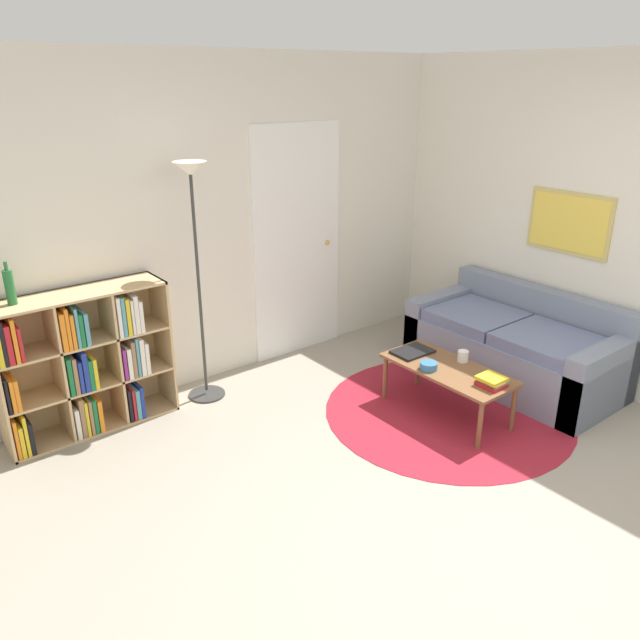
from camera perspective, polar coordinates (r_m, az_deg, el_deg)
The scene contains 13 objects.
ground_plane at distance 3.81m, azimuth 15.63°, elevation -18.68°, with size 14.00×14.00×0.00m, color gray.
wall_back at distance 5.17m, azimuth -8.32°, elevation 8.74°, with size 7.36×0.11×2.60m.
wall_right at distance 5.66m, azimuth 19.20°, elevation 9.01°, with size 0.08×5.77×2.60m.
rug at distance 4.94m, azimuth 11.59°, elevation -8.16°, with size 1.88×1.88×0.01m.
bookshelf at distance 4.72m, azimuth -20.90°, elevation -3.69°, with size 1.19×0.34×1.04m.
floor_lamp at distance 4.67m, azimuth -11.43°, elevation 8.64°, with size 0.29×0.29×1.85m.
couch at distance 5.50m, azimuth 17.63°, elevation -2.40°, with size 0.86×1.71×0.74m.
coffee_table at distance 4.75m, azimuth 11.60°, elevation -4.73°, with size 0.46×1.01×0.39m.
laptop at distance 4.93m, azimuth 8.45°, elevation -2.87°, with size 0.31×0.23×0.02m.
bowl at distance 4.67m, azimuth 9.90°, elevation -4.15°, with size 0.13×0.13×0.05m.
book_stack_on_table at distance 4.52m, azimuth 15.43°, elevation -5.42°, with size 0.17×0.18×0.07m.
cup at distance 4.84m, azimuth 12.94°, elevation -3.24°, with size 0.08×0.08×0.09m.
bottle_middle at distance 4.44m, azimuth -26.51°, elevation 2.75°, with size 0.06×0.06×0.28m.
Camera 1 is at (-2.49, -1.58, 2.41)m, focal length 35.00 mm.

